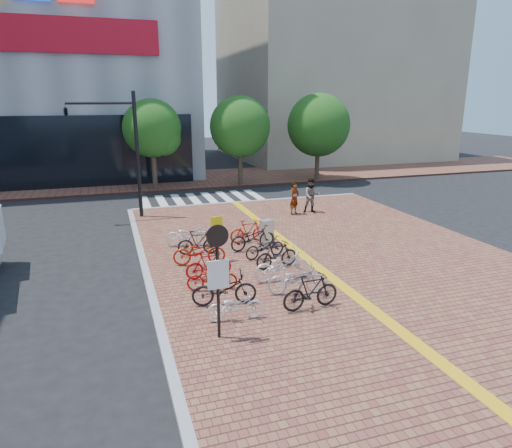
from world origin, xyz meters
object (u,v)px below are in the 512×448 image
object	(u,v)px
bike_10	(277,255)
yellow_sign	(217,230)
bike_8	(297,279)
pedestrian_b	(312,196)
bike_0	(235,306)
bike_5	(198,242)
bike_4	(199,251)
traffic_light_pole	(105,132)
notice_sign	(218,268)
bike_11	(265,247)
pedestrian_a	(294,198)
bike_9	(282,265)
utility_box	(267,233)
bike_7	(311,291)
bike_6	(188,235)
bike_1	(224,289)
bike_3	(209,265)
bike_13	(248,231)
bike_12	(252,237)
bike_2	(212,278)

from	to	relation	value
bike_10	yellow_sign	distance (m)	2.43
bike_8	pedestrian_b	bearing A→B (deg)	-17.70
bike_0	bike_5	size ratio (longest dim) A/B	1.00
bike_4	traffic_light_pole	xyz separation A→B (m)	(-2.91, 8.03, 3.84)
bike_4	notice_sign	world-z (taller)	notice_sign
bike_11	pedestrian_a	bearing A→B (deg)	-43.40
bike_9	utility_box	world-z (taller)	utility_box
notice_sign	bike_7	bearing A→B (deg)	15.74
bike_6	yellow_sign	distance (m)	2.37
bike_1	bike_11	distance (m)	4.34
bike_5	notice_sign	bearing A→B (deg)	-178.12
bike_10	bike_3	bearing A→B (deg)	86.14
bike_4	traffic_light_pole	size ratio (longest dim) A/B	0.30
bike_1	bike_13	bearing A→B (deg)	-15.22
notice_sign	bike_10	bearing A→B (deg)	53.29
traffic_light_pole	bike_8	bearing A→B (deg)	-65.41
pedestrian_b	bike_6	bearing A→B (deg)	-137.06
bike_12	bike_8	bearing A→B (deg)	169.55
bike_2	utility_box	bearing A→B (deg)	-31.16
bike_13	notice_sign	xyz separation A→B (m)	(-3.10, -7.50, 1.41)
pedestrian_a	bike_7	bearing A→B (deg)	-144.07
bike_6	bike_8	bearing A→B (deg)	-146.27
bike_5	bike_10	world-z (taller)	bike_10
yellow_sign	bike_11	bearing A→B (deg)	-7.10
bike_5	yellow_sign	bearing A→B (deg)	-142.53
bike_4	bike_5	size ratio (longest dim) A/B	1.19
bike_0	bike_7	size ratio (longest dim) A/B	0.90
bike_12	bike_6	bearing A→B (deg)	52.30
bike_11	bike_1	bearing A→B (deg)	133.34
bike_1	bike_12	bearing A→B (deg)	-18.26
bike_11	notice_sign	xyz separation A→B (m)	(-3.11, -5.41, 1.46)
bike_10	bike_11	bearing A→B (deg)	-5.38
bike_7	notice_sign	bearing A→B (deg)	101.20
bike_11	traffic_light_pole	bearing A→B (deg)	22.54
bike_6	bike_10	bearing A→B (deg)	-132.09
bike_7	bike_12	bearing A→B (deg)	-5.00
bike_3	bike_12	bearing A→B (deg)	-45.96
bike_8	bike_9	distance (m)	1.19
bike_3	notice_sign	size ratio (longest dim) A/B	0.53
bike_3	yellow_sign	size ratio (longest dim) A/B	0.93
bike_2	bike_11	size ratio (longest dim) A/B	0.96
bike_10	bike_11	xyz separation A→B (m)	(-0.06, 1.16, -0.06)
bike_11	bike_13	size ratio (longest dim) A/B	1.02
yellow_sign	notice_sign	xyz separation A→B (m)	(-1.30, -5.63, 0.70)
bike_0	bike_10	bearing A→B (deg)	-31.53
bike_5	notice_sign	size ratio (longest dim) A/B	0.53
bike_2	bike_7	world-z (taller)	bike_7
bike_8	bike_12	world-z (taller)	bike_12
bike_0	bike_8	distance (m)	2.56
bike_6	bike_13	bearing A→B (deg)	-84.46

